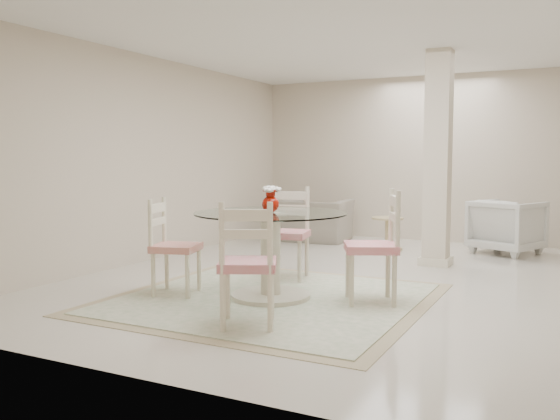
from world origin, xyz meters
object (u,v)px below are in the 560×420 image
at_px(dining_chair_south, 247,255).
at_px(armchair_white, 507,227).
at_px(dining_table, 271,255).
at_px(dining_chair_west, 170,239).
at_px(column, 438,159).
at_px(red_vase, 271,199).
at_px(dining_chair_north, 289,226).
at_px(recliner_taupe, 316,220).
at_px(dining_chair_east, 379,238).
at_px(side_table, 387,235).

bearing_deg(dining_chair_south, armchair_white, -132.10).
height_order(dining_table, armchair_white, dining_table).
bearing_deg(dining_chair_west, column, -50.56).
bearing_deg(red_vase, armchair_white, 66.56).
bearing_deg(dining_chair_west, dining_table, -89.34).
height_order(column, armchair_white, column).
height_order(dining_chair_north, dining_chair_west, dining_chair_north).
height_order(red_vase, armchair_white, red_vase).
bearing_deg(recliner_taupe, dining_chair_east, 117.35).
height_order(dining_chair_south, recliner_taupe, dining_chair_south).
distance_m(dining_table, dining_chair_north, 1.04).
xyz_separation_m(dining_table, dining_chair_east, (0.98, 0.30, 0.19)).
bearing_deg(red_vase, dining_chair_west, -163.41).
bearing_deg(dining_chair_north, red_vase, -85.64).
relative_size(dining_chair_south, recliner_taupe, 1.08).
relative_size(dining_chair_north, armchair_white, 1.34).
distance_m(column, armchair_white, 1.82).
relative_size(red_vase, recliner_taupe, 0.24).
xyz_separation_m(dining_table, side_table, (0.10, 3.52, -0.20)).
distance_m(dining_chair_east, dining_chair_south, 1.45).
xyz_separation_m(recliner_taupe, side_table, (1.32, -0.40, -0.12)).
xyz_separation_m(column, dining_chair_west, (-1.99, -2.89, -0.79)).
bearing_deg(dining_chair_north, dining_chair_south, -85.17).
xyz_separation_m(column, dining_chair_north, (-1.30, -1.62, -0.75)).
relative_size(column, dining_chair_north, 2.37).
distance_m(armchair_white, side_table, 1.68).
bearing_deg(side_table, dining_chair_east, -74.79).
distance_m(dining_table, dining_chair_south, 1.04).
bearing_deg(armchair_white, dining_table, 90.28).
bearing_deg(dining_table, dining_chair_north, 106.33).
bearing_deg(dining_chair_west, dining_chair_east, -89.01).
distance_m(column, side_table, 1.72).
bearing_deg(side_table, dining_chair_north, -98.77).
distance_m(red_vase, dining_chair_west, 1.10).
distance_m(recliner_taupe, side_table, 1.39).
distance_m(red_vase, dining_chair_south, 1.09).
bearing_deg(column, dining_chair_north, -128.93).
relative_size(red_vase, side_table, 0.52).
xyz_separation_m(dining_chair_east, dining_chair_south, (-0.67, -1.28, -0.03)).
bearing_deg(recliner_taupe, armchair_white, 176.91).
height_order(column, dining_chair_north, column).
relative_size(dining_table, dining_chair_east, 1.24).
distance_m(column, dining_table, 2.94).
bearing_deg(recliner_taupe, dining_chair_west, 89.36).
height_order(dining_chair_west, armchair_white, dining_chair_west).
bearing_deg(armchair_white, dining_chair_west, 81.39).
relative_size(recliner_taupe, side_table, 2.16).
distance_m(column, red_vase, 2.82).
distance_m(red_vase, armchair_white, 4.36).
xyz_separation_m(column, recliner_taupe, (-2.24, 1.33, -1.01)).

